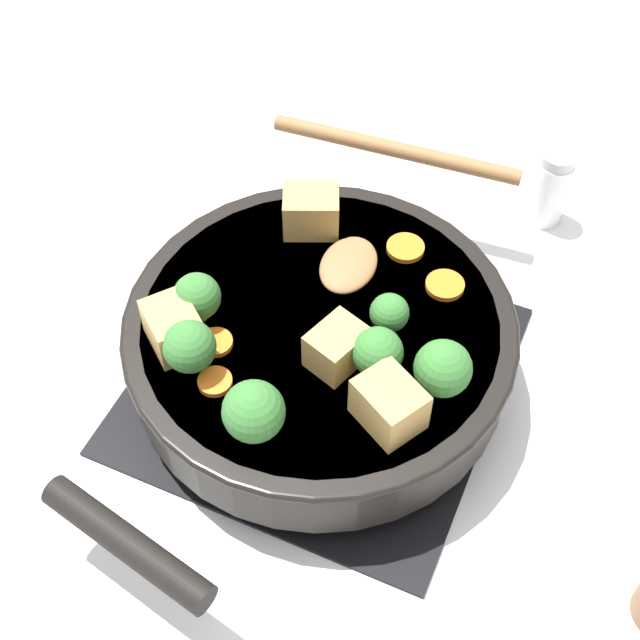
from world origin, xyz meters
name	(u,v)px	position (x,y,z in m)	size (l,w,h in m)	color
ground_plane	(320,380)	(0.00, 0.00, 0.00)	(2.40, 2.40, 0.00)	white
front_burner_grate	(320,372)	(0.00, 0.00, 0.01)	(0.31, 0.31, 0.03)	black
skillet_pan	(319,341)	(0.00, 0.00, 0.06)	(0.33, 0.42, 0.06)	black
wooden_spoon	(375,194)	(0.01, -0.15, 0.09)	(0.25, 0.21, 0.02)	olive
tofu_cube_center_large	(173,328)	(0.10, 0.07, 0.11)	(0.05, 0.04, 0.04)	tan
tofu_cube_near_handle	(337,347)	(-0.03, 0.03, 0.10)	(0.04, 0.04, 0.04)	tan
tofu_cube_east_chunk	(389,404)	(-0.09, 0.07, 0.11)	(0.05, 0.04, 0.04)	tan
tofu_cube_west_chunk	(311,211)	(0.05, -0.10, 0.11)	(0.05, 0.04, 0.04)	tan
broccoli_floret_near_spoon	(189,347)	(0.07, 0.09, 0.11)	(0.04, 0.04, 0.05)	#709956
broccoli_floret_center_top	(378,353)	(-0.06, 0.03, 0.11)	(0.04, 0.04, 0.05)	#709956
broccoli_floret_east_rim	(443,369)	(-0.11, 0.03, 0.12)	(0.05, 0.05, 0.05)	#709956
broccoli_floret_west_rim	(255,412)	(0.00, 0.12, 0.12)	(0.05, 0.05, 0.05)	#709956
broccoli_floret_north_edge	(197,297)	(0.09, 0.04, 0.11)	(0.04, 0.04, 0.05)	#709956
broccoli_floret_south_cluster	(389,313)	(-0.06, -0.01, 0.11)	(0.03, 0.03, 0.04)	#709956
carrot_slice_orange_thin	(216,342)	(0.07, 0.06, 0.09)	(0.03, 0.03, 0.01)	orange
carrot_slice_near_center	(445,285)	(-0.08, -0.08, 0.09)	(0.03, 0.03, 0.01)	orange
carrot_slice_edge_slice	(405,248)	(-0.04, -0.10, 0.09)	(0.03, 0.03, 0.01)	orange
carrot_slice_under_broccoli	(215,382)	(0.05, 0.09, 0.09)	(0.03, 0.03, 0.01)	orange
salt_shaker	(551,188)	(-0.13, -0.29, 0.04)	(0.04, 0.04, 0.09)	white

